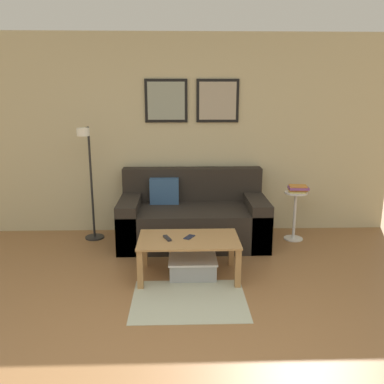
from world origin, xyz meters
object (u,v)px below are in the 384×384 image
Objects in this scene: cell_phone at (189,237)px; couch at (193,218)px; coffee_table at (189,245)px; remote_control at (167,238)px; book_stack at (298,189)px; floor_lamp at (89,175)px; side_table at (295,212)px; storage_bin at (193,266)px.

couch is at bearing 116.01° from cell_phone.
remote_control is at bearing -177.35° from coffee_table.
coffee_table is 1.75m from book_stack.
floor_lamp is 9.52× the size of remote_control.
couch reaches higher than side_table.
coffee_table is 1.63× the size of side_table.
coffee_table is 7.20× the size of cell_phone.
book_stack reaches higher than coffee_table.
floor_lamp is (-1.19, 1.02, 0.52)m from coffee_table.
floor_lamp is at bearing 179.13° from couch.
book_stack is at bearing 0.50° from side_table.
coffee_table reaches higher than storage_bin.
floor_lamp reaches higher than couch.
floor_lamp reaches higher than book_stack.
remote_control is (-1.57, -1.03, 0.05)m from side_table.
book_stack is (1.31, 0.03, 0.36)m from couch.
floor_lamp reaches higher than remote_control.
storage_bin is at bearing -91.79° from couch.
couch reaches higher than book_stack.
storage_bin is 3.48× the size of cell_phone.
cell_phone is (-0.03, -0.00, 0.31)m from storage_bin.
coffee_table is 0.25m from storage_bin.
side_table is at bearing 0.15° from floor_lamp.
coffee_table is 0.08m from cell_phone.
book_stack is at bearing 1.14° from couch.
floor_lamp is (-1.26, 0.02, 0.55)m from couch.
coffee_table is 6.72× the size of remote_control.
side_table reaches higher than cell_phone.
floor_lamp is at bearing -179.85° from book_stack.
storage_bin is (0.04, 0.03, -0.24)m from coffee_table.
book_stack is at bearing 0.15° from floor_lamp.
coffee_table is at bearing -143.40° from book_stack.
remote_control is at bearing -46.54° from floor_lamp.
remote_control is at bearing -146.66° from side_table.
side_table is at bearing 36.93° from storage_bin.
storage_bin is 0.41m from remote_control.
couch is at bearing 88.21° from storage_bin.
couch is 12.73× the size of cell_phone.
book_stack is (1.34, 0.99, 0.57)m from storage_bin.
side_table is at bearing 66.07° from cell_phone.
side_table is at bearing 11.93° from remote_control.
cell_phone is (-1.37, -0.99, -0.25)m from book_stack.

